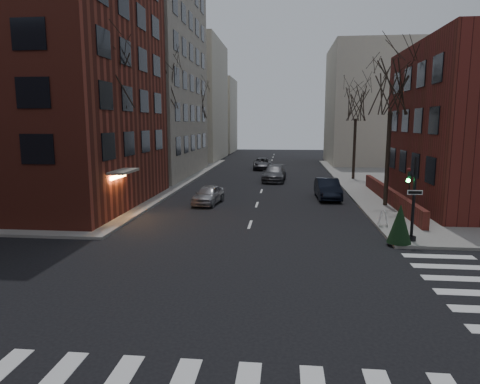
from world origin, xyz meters
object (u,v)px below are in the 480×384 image
streetlamp_near (158,141)px  car_lane_far (263,164)px  tree_left_c (196,103)px  parked_sedan (328,189)px  traffic_signal (412,204)px  tree_right_b (356,103)px  tree_left_a (108,77)px  car_lane_silver (208,195)px  tree_right_a (392,87)px  car_lane_gray (274,173)px  streetlamp_far (205,134)px  evergreen_shrub (400,224)px  sandwich_board (383,218)px  tree_left_b (163,86)px

streetlamp_near → car_lane_far: size_ratio=1.27×
tree_left_c → parked_sedan: bearing=-53.7°
traffic_signal → streetlamp_near: bearing=141.1°
tree_right_b → streetlamp_near: size_ratio=1.46×
tree_left_a → car_lane_silver: 10.23m
tree_left_a → streetlamp_near: 9.07m
tree_right_a → tree_right_b: (0.00, 14.00, -0.44)m
tree_left_c → car_lane_gray: tree_left_c is taller
parked_sedan → tree_right_b: bearing=69.6°
streetlamp_far → car_lane_far: size_ratio=1.27×
traffic_signal → car_lane_gray: traffic_signal is taller
streetlamp_far → car_lane_gray: size_ratio=1.19×
evergreen_shrub → tree_right_a: bearing=81.0°
tree_left_a → tree_right_b: (17.60, 18.00, -0.88)m
tree_right_b → evergreen_shrub: 24.43m
car_lane_far → tree_left_a: bearing=-109.5°
tree_right_b → car_lane_far: tree_right_b is taller
tree_left_a → evergreen_shrub: bearing=-18.9°
traffic_signal → car_lane_far: bearing=105.2°
traffic_signal → tree_right_b: bearing=87.9°
car_lane_gray → car_lane_far: (-1.73, 10.82, -0.07)m
tree_right_b → evergreen_shrub: size_ratio=4.94×
car_lane_silver → car_lane_gray: size_ratio=0.74×
tree_right_b → sandwich_board: bearing=-94.3°
tree_left_c → car_lane_far: size_ratio=1.96×
tree_left_a → tree_right_b: 25.19m
traffic_signal → tree_left_b: tree_left_b is taller
evergreen_shrub → streetlamp_near: bearing=138.9°
tree_left_b → car_lane_silver: size_ratio=2.76×
tree_left_c → evergreen_shrub: 36.05m
parked_sedan → evergreen_shrub: size_ratio=2.50×
streetlamp_near → tree_left_a: bearing=-94.3°
tree_right_a → parked_sedan: bearing=141.0°
car_lane_silver → sandwich_board: size_ratio=4.66×
tree_left_a → streetlamp_near: bearing=85.7°
tree_left_c → traffic_signal: bearing=-61.6°
traffic_signal → parked_sedan: size_ratio=0.86×
tree_left_a → tree_right_b: bearing=45.6°
traffic_signal → car_lane_silver: (-11.39, 8.91, -1.24)m
tree_right_a → car_lane_gray: tree_right_a is taller
tree_right_a → streetlamp_far: size_ratio=1.55×
streetlamp_near → sandwich_board: size_ratio=7.47×
streetlamp_far → parked_sedan: bearing=-57.6°
tree_left_c → streetlamp_far: (0.60, 2.00, -3.79)m
tree_left_a → tree_left_c: size_ratio=1.06×
tree_right_b → parked_sedan: bearing=-108.1°
tree_left_c → tree_right_a: size_ratio=1.00×
streetlamp_near → sandwich_board: 18.90m
streetlamp_near → tree_left_c: bearing=91.9°
streetlamp_far → evergreen_shrub: size_ratio=3.38×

